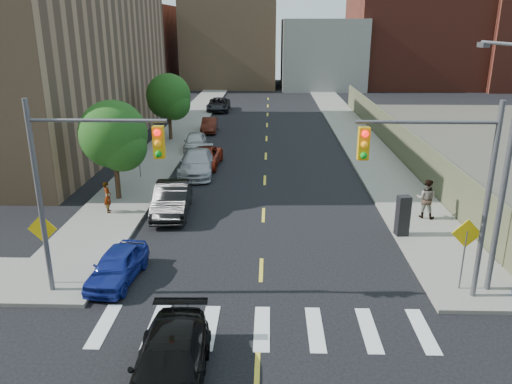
# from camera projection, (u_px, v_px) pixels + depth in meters

# --- Properties ---
(sidewalk_nw) EXTENTS (3.50, 73.00, 0.15)m
(sidewalk_nw) POSITION_uv_depth(u_px,v_px,m) (193.00, 118.00, 51.66)
(sidewalk_nw) COLOR gray
(sidewalk_nw) RESTS_ON ground
(sidewalk_ne) EXTENTS (3.50, 73.00, 0.15)m
(sidewalk_ne) POSITION_uv_depth(u_px,v_px,m) (343.00, 118.00, 51.23)
(sidewalk_ne) COLOR gray
(sidewalk_ne) RESTS_ON ground
(fence_north) EXTENTS (0.12, 44.00, 2.50)m
(fence_north) POSITION_uv_depth(u_px,v_px,m) (392.00, 135.00, 38.02)
(fence_north) COLOR #6A6A4A
(fence_north) RESTS_ON ground
(bg_bldg_west) EXTENTS (14.00, 18.00, 12.00)m
(bg_bldg_west) POSITION_uv_depth(u_px,v_px,m) (127.00, 47.00, 77.16)
(bg_bldg_west) COLOR #592319
(bg_bldg_west) RESTS_ON ground
(bg_bldg_midwest) EXTENTS (14.00, 16.00, 15.00)m
(bg_bldg_midwest) POSITION_uv_depth(u_px,v_px,m) (231.00, 36.00, 78.14)
(bg_bldg_midwest) COLOR #8C6B4C
(bg_bldg_midwest) RESTS_ON ground
(bg_bldg_center) EXTENTS (12.00, 16.00, 10.00)m
(bg_bldg_center) POSITION_uv_depth(u_px,v_px,m) (321.00, 54.00, 76.66)
(bg_bldg_center) COLOR gray
(bg_bldg_center) RESTS_ON ground
(bg_bldg_east) EXTENTS (18.00, 18.00, 16.00)m
(bg_bldg_east) POSITION_uv_depth(u_px,v_px,m) (411.00, 33.00, 77.22)
(bg_bldg_east) COLOR #592319
(bg_bldg_east) RESTS_ON ground
(signal_nw) EXTENTS (4.59, 0.30, 7.00)m
(signal_nw) POSITION_uv_depth(u_px,v_px,m) (81.00, 173.00, 16.55)
(signal_nw) COLOR #59595E
(signal_nw) RESTS_ON ground
(signal_ne) EXTENTS (4.59, 0.30, 7.00)m
(signal_ne) POSITION_uv_depth(u_px,v_px,m) (444.00, 176.00, 16.23)
(signal_ne) COLOR #59595E
(signal_ne) RESTS_ON ground
(streetlight_ne) EXTENTS (0.25, 3.70, 9.00)m
(streetlight_ne) POSITION_uv_depth(u_px,v_px,m) (504.00, 149.00, 16.80)
(streetlight_ne) COLOR #59595E
(streetlight_ne) RESTS_ON ground
(warn_sign_nw) EXTENTS (1.06, 0.06, 2.83)m
(warn_sign_nw) POSITION_uv_depth(u_px,v_px,m) (44.00, 237.00, 17.88)
(warn_sign_nw) COLOR #59595E
(warn_sign_nw) RESTS_ON ground
(warn_sign_ne) EXTENTS (1.06, 0.06, 2.83)m
(warn_sign_ne) POSITION_uv_depth(u_px,v_px,m) (466.00, 242.00, 17.48)
(warn_sign_ne) COLOR #59595E
(warn_sign_ne) RESTS_ON ground
(warn_sign_midwest) EXTENTS (1.06, 0.06, 2.83)m
(warn_sign_midwest) POSITION_uv_depth(u_px,v_px,m) (138.00, 148.00, 30.68)
(warn_sign_midwest) COLOR #59595E
(warn_sign_midwest) RESTS_ON ground
(tree_west_near) EXTENTS (3.66, 3.64, 5.52)m
(tree_west_near) POSITION_uv_depth(u_px,v_px,m) (114.00, 138.00, 26.46)
(tree_west_near) COLOR #332114
(tree_west_near) RESTS_ON ground
(tree_west_far) EXTENTS (3.66, 3.64, 5.52)m
(tree_west_far) POSITION_uv_depth(u_px,v_px,m) (169.00, 99.00, 40.67)
(tree_west_far) COLOR #332114
(tree_west_far) RESTS_ON ground
(parked_car_blue) EXTENTS (1.84, 3.80, 1.25)m
(parked_car_blue) POSITION_uv_depth(u_px,v_px,m) (117.00, 265.00, 18.73)
(parked_car_blue) COLOR navy
(parked_car_blue) RESTS_ON ground
(parked_car_black) EXTENTS (2.00, 4.89, 1.58)m
(parked_car_black) POSITION_uv_depth(u_px,v_px,m) (172.00, 199.00, 25.38)
(parked_car_black) COLOR black
(parked_car_black) RESTS_ON ground
(parked_car_red) EXTENTS (2.36, 4.70, 1.28)m
(parked_car_red) POSITION_uv_depth(u_px,v_px,m) (204.00, 158.00, 33.84)
(parked_car_red) COLOR maroon
(parked_car_red) RESTS_ON ground
(parked_car_silver) EXTENTS (2.33, 5.28, 1.51)m
(parked_car_silver) POSITION_uv_depth(u_px,v_px,m) (197.00, 163.00, 32.13)
(parked_car_silver) COLOR #B5B7BE
(parked_car_silver) RESTS_ON ground
(parked_car_white) EXTENTS (1.90, 4.15, 1.38)m
(parked_car_white) POSITION_uv_depth(u_px,v_px,m) (195.00, 142.00, 38.22)
(parked_car_white) COLOR silver
(parked_car_white) RESTS_ON ground
(parked_car_maroon) EXTENTS (1.46, 3.83, 1.25)m
(parked_car_maroon) POSITION_uv_depth(u_px,v_px,m) (210.00, 125.00, 44.89)
(parked_car_maroon) COLOR #42150D
(parked_car_maroon) RESTS_ON ground
(parked_car_grey) EXTENTS (2.50, 5.24, 1.44)m
(parked_car_grey) POSITION_uv_depth(u_px,v_px,m) (219.00, 105.00, 55.82)
(parked_car_grey) COLOR black
(parked_car_grey) RESTS_ON ground
(black_sedan) EXTENTS (2.08, 4.83, 1.39)m
(black_sedan) POSITION_uv_depth(u_px,v_px,m) (170.00, 365.00, 13.13)
(black_sedan) COLOR black
(black_sedan) RESTS_ON ground
(payphone) EXTENTS (0.62, 0.53, 1.85)m
(payphone) POSITION_uv_depth(u_px,v_px,m) (403.00, 216.00, 22.38)
(payphone) COLOR black
(payphone) RESTS_ON sidewalk_ne
(pedestrian_west) EXTENTS (0.52, 0.66, 1.60)m
(pedestrian_west) POSITION_uv_depth(u_px,v_px,m) (108.00, 197.00, 25.17)
(pedestrian_west) COLOR gray
(pedestrian_west) RESTS_ON sidewalk_nw
(pedestrian_east) EXTENTS (1.17, 1.06, 1.96)m
(pedestrian_east) POSITION_uv_depth(u_px,v_px,m) (426.00, 199.00, 24.40)
(pedestrian_east) COLOR gray
(pedestrian_east) RESTS_ON sidewalk_ne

